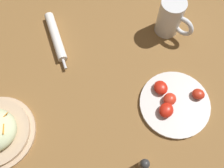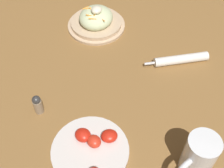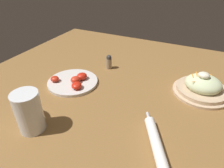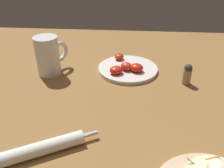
% 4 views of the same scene
% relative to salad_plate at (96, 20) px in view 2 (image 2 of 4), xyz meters
% --- Properties ---
extents(ground_plane, '(1.43, 1.43, 0.00)m').
position_rel_salad_plate_xyz_m(ground_plane, '(-0.24, -0.22, -0.03)').
color(ground_plane, olive).
extents(salad_plate, '(0.22, 0.22, 0.10)m').
position_rel_salad_plate_xyz_m(salad_plate, '(0.00, 0.00, 0.00)').
color(salad_plate, '#D1B28E').
rests_on(salad_plate, ground_plane).
extents(beer_mug, '(0.12, 0.10, 0.13)m').
position_rel_salad_plate_xyz_m(beer_mug, '(-0.46, -0.44, 0.03)').
color(beer_mug, white).
rests_on(beer_mug, ground_plane).
extents(napkin_roll, '(0.12, 0.21, 0.03)m').
position_rel_salad_plate_xyz_m(napkin_roll, '(-0.09, -0.34, -0.01)').
color(napkin_roll, white).
rests_on(napkin_roll, ground_plane).
extents(tomato_plate, '(0.21, 0.21, 0.04)m').
position_rel_salad_plate_xyz_m(tomato_plate, '(-0.50, -0.17, -0.02)').
color(tomato_plate, silver).
rests_on(tomato_plate, ground_plane).
extents(salt_shaker, '(0.03, 0.03, 0.07)m').
position_rel_salad_plate_xyz_m(salt_shaker, '(-0.42, 0.03, 0.01)').
color(salt_shaker, gray).
rests_on(salt_shaker, ground_plane).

